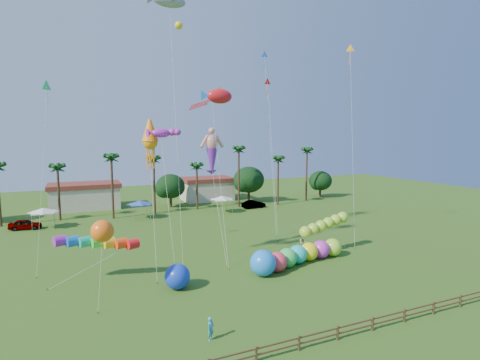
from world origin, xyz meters
name	(u,v)px	position (x,y,z in m)	size (l,w,h in m)	color
ground	(290,303)	(0.00, 0.00, 0.00)	(160.00, 160.00, 0.00)	#285116
tree_line	(185,185)	(3.57, 44.00, 4.28)	(69.46, 8.91, 11.00)	#3A2819
buildings_row	(144,194)	(-3.09, 50.00, 2.00)	(35.00, 7.00, 4.00)	beige
tent_row	(140,203)	(-6.00, 36.33, 2.75)	(31.00, 4.00, 0.60)	white
fence	(338,331)	(0.00, -6.00, 0.61)	(36.12, 0.12, 1.00)	brown
car_a	(25,224)	(-22.43, 36.40, 0.74)	(1.75, 4.34, 1.48)	#4C4C54
car_b	(254,204)	(15.04, 37.68, 0.74)	(1.57, 4.51, 1.48)	#4C4C54
spectator_a	(211,329)	(-7.67, -2.56, 0.79)	(0.58, 0.38, 1.59)	teal
spectator_b	(303,242)	(9.08, 12.01, 0.84)	(0.81, 0.63, 1.68)	#9B9A81
caterpillar_inflatable	(295,256)	(5.14, 7.47, 1.07)	(12.54, 4.76, 2.56)	#D8384E
blue_ball	(177,277)	(-7.58, 6.55, 1.13)	(2.26, 2.26, 2.26)	blue
rainbow_tube	(112,246)	(-12.60, 10.76, 3.34)	(9.26, 2.35, 3.84)	red
green_worm	(305,232)	(7.73, 9.49, 2.86)	(10.60, 2.49, 3.64)	#99D52F
orange_ball_kite	(102,231)	(-13.69, 5.64, 6.09)	(1.78, 2.14, 6.97)	orange
merman_kite	(212,154)	(-1.56, 14.12, 11.48)	(2.40, 5.48, 13.96)	tan
fish_kite	(220,96)	(-0.58, 14.22, 17.80)	(4.50, 6.45, 18.70)	red
shark_kite	(170,1)	(-4.92, 18.31, 28.40)	(5.17, 8.30, 29.30)	gray
squid_kite	(150,142)	(-8.50, 12.68, 12.87)	(2.09, 5.31, 15.20)	orange
lobster_kite	(161,133)	(-7.67, 11.45, 13.75)	(3.61, 5.25, 14.39)	purple
delta_kite_red	(268,86)	(8.49, 20.09, 20.14)	(1.14, 3.94, 21.17)	red
delta_kite_yellow	(350,53)	(16.61, 13.58, 23.71)	(2.23, 4.55, 24.86)	#FFA61A
delta_kite_green	(47,88)	(-17.66, 18.37, 18.26)	(2.24, 4.65, 19.16)	#36E580
delta_kite_blue	(265,60)	(9.23, 22.42, 23.90)	(1.10, 4.66, 25.16)	blue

